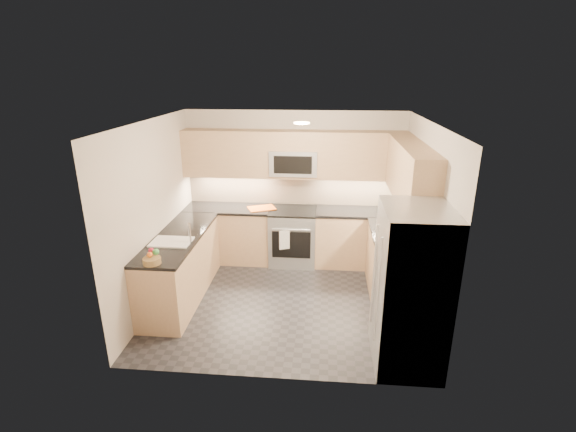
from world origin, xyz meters
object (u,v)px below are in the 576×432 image
(utensil_bowl, at_px, (390,207))
(fruit_basket, at_px, (152,261))
(refrigerator, at_px, (411,288))
(gas_range, at_px, (293,237))
(microwave, at_px, (294,162))
(cutting_board, at_px, (262,208))

(utensil_bowl, bearing_deg, fruit_basket, -144.51)
(utensil_bowl, bearing_deg, refrigerator, -92.89)
(gas_range, xyz_separation_m, refrigerator, (1.45, -2.43, 0.45))
(microwave, bearing_deg, gas_range, -90.00)
(utensil_bowl, xyz_separation_m, fruit_basket, (-3.08, -2.19, -0.04))
(microwave, xyz_separation_m, fruit_basket, (-1.50, -2.29, -0.72))
(gas_range, distance_m, cutting_board, 0.71)
(cutting_board, bearing_deg, utensil_bowl, 0.67)
(refrigerator, height_order, fruit_basket, refrigerator)
(utensil_bowl, distance_m, fruit_basket, 3.78)
(fruit_basket, bearing_deg, microwave, 56.76)
(refrigerator, bearing_deg, gas_range, 120.88)
(fruit_basket, bearing_deg, refrigerator, -4.98)
(cutting_board, bearing_deg, refrigerator, -50.96)
(gas_range, bearing_deg, utensil_bowl, 0.96)
(refrigerator, xyz_separation_m, fruit_basket, (-2.95, 0.26, 0.08))
(gas_range, xyz_separation_m, microwave, (0.00, 0.12, 1.24))
(fruit_basket, bearing_deg, gas_range, 55.27)
(refrigerator, relative_size, fruit_basket, 8.59)
(microwave, height_order, utensil_bowl, microwave)
(fruit_basket, bearing_deg, cutting_board, 65.59)
(cutting_board, bearing_deg, gas_range, -0.18)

